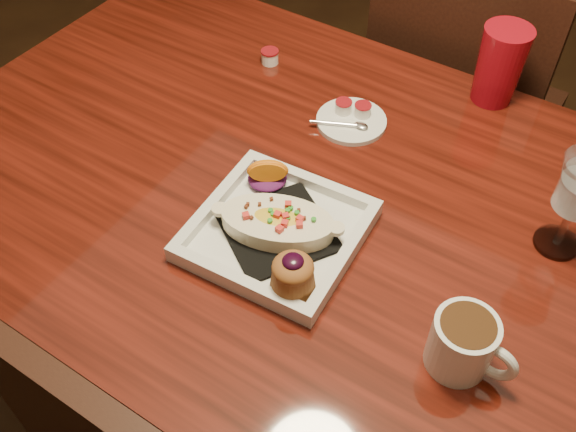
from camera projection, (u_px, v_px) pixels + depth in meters
The scene contains 8 objects.
floor at pixel (317, 403), 1.61m from camera, with size 7.00×7.00×0.00m, color #332011.
table at pixel (329, 239), 1.13m from camera, with size 1.50×0.90×0.75m.
chair_far at pixel (456, 111), 1.58m from camera, with size 0.42×0.42×0.93m.
plate at pixel (279, 233), 0.98m from camera, with size 0.26×0.26×0.08m.
coffee_mug at pixel (464, 343), 0.82m from camera, with size 0.12×0.08×0.09m.
saucer at pixel (351, 119), 1.18m from camera, with size 0.13×0.13×0.09m.
creamer_loose at pixel (270, 56), 1.30m from camera, with size 0.04×0.04×0.03m.
red_tumbler at pixel (500, 65), 1.18m from camera, with size 0.09×0.09×0.15m, color #B00C1B.
Camera 1 is at (0.33, -0.64, 1.52)m, focal length 40.00 mm.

